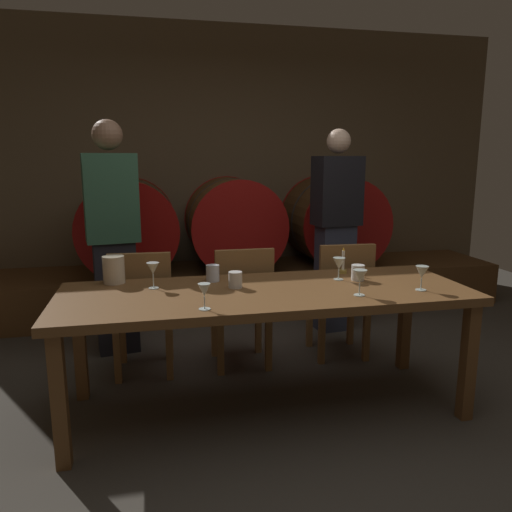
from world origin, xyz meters
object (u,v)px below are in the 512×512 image
(wine_barrel_center, at_px, (233,224))
(chair_left, at_px, (142,307))
(cup_center, at_px, (235,280))
(wine_glass_center, at_px, (360,277))
(guest_right, at_px, (336,230))
(wine_glass_left, at_px, (204,291))
(dining_table, at_px, (266,301))
(wine_barrel_right, at_px, (333,221))
(wine_glass_far_left, at_px, (153,269))
(candle_center, at_px, (343,266))
(wine_barrel_left, at_px, (129,227))
(cup_right, at_px, (358,273))
(pitcher, at_px, (114,270))
(wine_glass_right, at_px, (339,264))
(wine_glass_far_right, at_px, (422,273))
(guest_left, at_px, (113,236))
(cup_left, at_px, (213,273))
(chair_right, at_px, (341,294))
(chair_center, at_px, (242,301))

(wine_barrel_center, distance_m, chair_left, 1.70)
(cup_center, bearing_deg, wine_glass_center, -25.77)
(guest_right, distance_m, wine_glass_left, 2.01)
(wine_barrel_center, distance_m, dining_table, 2.05)
(wine_barrel_center, distance_m, wine_barrel_right, 1.03)
(wine_glass_far_left, height_order, wine_glass_left, wine_glass_far_left)
(candle_center, bearing_deg, guest_right, 71.58)
(wine_barrel_left, distance_m, chair_left, 1.47)
(wine_glass_center, bearing_deg, cup_right, 67.75)
(pitcher, xyz_separation_m, cup_center, (0.70, -0.26, -0.04))
(guest_right, relative_size, cup_center, 18.20)
(chair_left, xyz_separation_m, wine_glass_right, (1.21, -0.48, 0.34))
(pitcher, xyz_separation_m, wine_glass_far_right, (1.72, -0.54, 0.02))
(candle_center, height_order, wine_glass_far_left, candle_center)
(wine_barrel_right, relative_size, chair_left, 1.01)
(chair_left, xyz_separation_m, wine_glass_center, (1.18, -0.84, 0.35))
(guest_left, distance_m, cup_left, 1.07)
(chair_left, height_order, guest_right, guest_right)
(dining_table, relative_size, pitcher, 14.14)
(wine_barrel_center, distance_m, chair_right, 1.56)
(cup_right, bearing_deg, wine_barrel_left, 126.60)
(wine_glass_far_left, distance_m, wine_glass_far_right, 1.54)
(wine_glass_far_left, bearing_deg, wine_glass_right, -1.64)
(wine_barrel_center, relative_size, cup_left, 8.82)
(dining_table, height_order, wine_glass_left, wine_glass_left)
(cup_center, bearing_deg, guest_right, 47.26)
(wine_barrel_center, bearing_deg, wine_barrel_right, 0.00)
(chair_center, bearing_deg, guest_right, -145.91)
(guest_left, bearing_deg, wine_glass_left, 100.99)
(pitcher, xyz_separation_m, wine_glass_far_left, (0.23, -0.18, 0.03))
(chair_center, xyz_separation_m, cup_left, (-0.24, -0.34, 0.30))
(chair_center, distance_m, candle_center, 0.75)
(wine_barrel_left, height_order, wine_glass_left, wine_barrel_left)
(wine_glass_far_right, relative_size, cup_left, 1.40)
(pitcher, distance_m, wine_glass_far_left, 0.29)
(guest_right, bearing_deg, wine_glass_center, 67.07)
(dining_table, xyz_separation_m, cup_center, (-0.17, 0.08, 0.12))
(dining_table, relative_size, chair_center, 2.66)
(wine_glass_left, bearing_deg, wine_barrel_left, 100.83)
(wine_glass_right, xyz_separation_m, wine_glass_far_right, (0.37, -0.33, 0.00))
(chair_right, relative_size, wine_glass_far_right, 6.21)
(dining_table, bearing_deg, cup_left, 136.23)
(guest_left, relative_size, guest_right, 1.02)
(wine_glass_center, bearing_deg, guest_right, 73.68)
(wine_barrel_center, height_order, guest_right, guest_right)
(guest_right, relative_size, cup_right, 17.83)
(chair_center, height_order, wine_glass_far_left, wine_glass_far_left)
(cup_center, bearing_deg, cup_left, 121.30)
(chair_right, xyz_separation_m, cup_left, (-0.99, -0.37, 0.30))
(dining_table, xyz_separation_m, wine_glass_right, (0.49, 0.14, 0.17))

